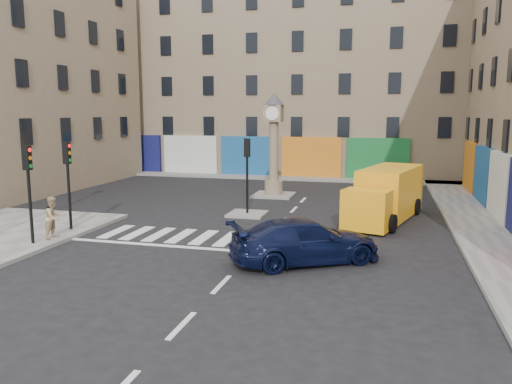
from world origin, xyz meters
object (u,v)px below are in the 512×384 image
at_px(traffic_light_island, 247,163).
at_px(clock_pillar, 274,138).
at_px(traffic_light_left_far, 68,172).
at_px(pedestrian_tan, 54,217).
at_px(traffic_light_left_near, 28,179).
at_px(yellow_van, 386,194).
at_px(navy_sedan, 305,241).

distance_m(traffic_light_island, clock_pillar, 6.07).
distance_m(traffic_light_left_far, pedestrian_tan, 2.24).
bearing_deg(clock_pillar, traffic_light_left_near, -114.55).
height_order(traffic_light_left_far, pedestrian_tan, traffic_light_left_far).
bearing_deg(traffic_light_island, traffic_light_left_far, -139.40).
xyz_separation_m(traffic_light_island, yellow_van, (6.68, 0.70, -1.38)).
distance_m(traffic_light_left_far, clock_pillar, 13.05).
relative_size(navy_sedan, yellow_van, 0.74).
distance_m(traffic_light_left_near, clock_pillar, 15.19).
distance_m(traffic_light_left_near, navy_sedan, 10.53).
relative_size(traffic_light_left_near, navy_sedan, 0.72).
xyz_separation_m(traffic_light_left_far, clock_pillar, (6.30, 11.40, 0.93)).
relative_size(clock_pillar, pedestrian_tan, 3.67).
relative_size(traffic_light_left_near, pedestrian_tan, 2.22).
distance_m(clock_pillar, navy_sedan, 14.03).
xyz_separation_m(traffic_light_left_far, traffic_light_island, (6.30, 5.40, -0.03)).
relative_size(clock_pillar, navy_sedan, 1.18).
distance_m(navy_sedan, pedestrian_tan, 10.05).
height_order(traffic_light_left_far, traffic_light_island, traffic_light_left_far).
distance_m(traffic_light_island, pedestrian_tan, 9.28).
bearing_deg(yellow_van, pedestrian_tan, -133.32).
relative_size(traffic_light_island, yellow_van, 0.53).
xyz_separation_m(traffic_light_left_far, navy_sedan, (10.35, -1.75, -1.87)).
relative_size(traffic_light_left_near, yellow_van, 0.53).
bearing_deg(yellow_van, traffic_light_left_near, -131.04).
height_order(traffic_light_island, yellow_van, traffic_light_island).
bearing_deg(traffic_light_left_far, pedestrian_tan, -78.69).
relative_size(traffic_light_island, pedestrian_tan, 2.22).
height_order(traffic_light_left_near, pedestrian_tan, traffic_light_left_near).
bearing_deg(traffic_light_left_near, navy_sedan, 3.62).
height_order(yellow_van, pedestrian_tan, yellow_van).
distance_m(traffic_light_left_near, traffic_light_island, 10.03).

